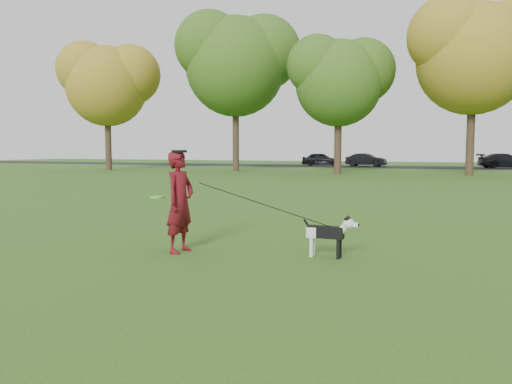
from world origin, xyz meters
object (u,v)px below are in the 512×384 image
at_px(car_left, 321,159).
at_px(car_right, 505,161).
at_px(man, 180,202).
at_px(car_mid, 366,160).
at_px(dog, 330,231).

relative_size(car_left, car_right, 0.87).
distance_m(man, car_left, 40.99).
distance_m(car_left, car_mid, 4.28).
relative_size(dog, car_mid, 0.23).
xyz_separation_m(dog, car_mid, (-6.07, 39.71, 0.23)).
xyz_separation_m(car_mid, car_right, (11.61, 0.00, 0.02)).
bearing_deg(car_left, man, 177.68).
height_order(dog, car_mid, car_mid).
distance_m(man, dog, 2.36).
relative_size(car_left, car_mid, 1.01).
relative_size(man, car_left, 0.43).
bearing_deg(car_mid, dog, -166.65).
relative_size(dog, car_left, 0.23).
bearing_deg(car_mid, man, -169.95).
xyz_separation_m(car_left, car_mid, (4.28, 0.00, -0.03)).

